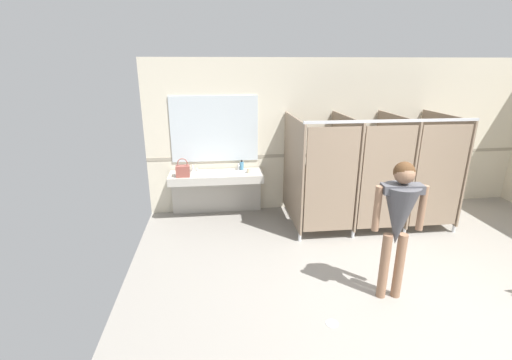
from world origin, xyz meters
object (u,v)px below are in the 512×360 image
handbag (183,171)px  soap_dispenser (242,166)px  person_standing (399,215)px  paper_cup (249,171)px

handbag → soap_dispenser: handbag is taller
person_standing → soap_dispenser: 3.19m
handbag → soap_dispenser: 1.08m
handbag → paper_cup: size_ratio=3.64×
person_standing → handbag: (-2.60, 2.48, -0.13)m
handbag → soap_dispenser: (1.04, 0.30, -0.03)m
person_standing → handbag: person_standing is taller
person_standing → paper_cup: size_ratio=18.94×
soap_dispenser → paper_cup: 0.25m
soap_dispenser → person_standing: bearing=-60.7°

